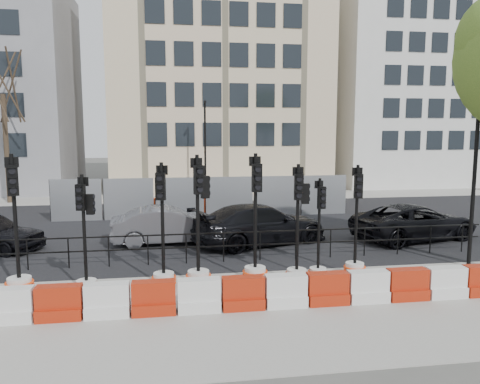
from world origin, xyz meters
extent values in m
plane|color=#51514C|center=(0.00, 0.00, 0.00)|extent=(120.00, 120.00, 0.00)
cube|color=gray|center=(0.00, -3.00, 0.01)|extent=(40.00, 6.00, 0.02)
cube|color=black|center=(0.00, 7.00, 0.01)|extent=(40.00, 14.00, 0.03)
cube|color=gray|center=(0.00, 16.00, 0.01)|extent=(40.00, 4.00, 0.02)
cube|color=beige|center=(2.00, 22.00, 9.00)|extent=(15.00, 10.00, 18.00)
cube|color=silver|center=(17.00, 22.00, 8.00)|extent=(12.00, 9.00, 16.00)
cylinder|color=black|center=(-6.00, 1.20, 0.50)|extent=(0.04, 0.04, 1.00)
cylinder|color=black|center=(-4.80, 1.20, 0.50)|extent=(0.04, 0.04, 1.00)
cylinder|color=black|center=(-3.60, 1.20, 0.50)|extent=(0.04, 0.04, 1.00)
cylinder|color=black|center=(-2.40, 1.20, 0.50)|extent=(0.04, 0.04, 1.00)
cylinder|color=black|center=(-1.20, 1.20, 0.50)|extent=(0.04, 0.04, 1.00)
cylinder|color=black|center=(0.00, 1.20, 0.50)|extent=(0.04, 0.04, 1.00)
cylinder|color=black|center=(1.20, 1.20, 0.50)|extent=(0.04, 0.04, 1.00)
cylinder|color=black|center=(2.40, 1.20, 0.50)|extent=(0.04, 0.04, 1.00)
cylinder|color=black|center=(3.60, 1.20, 0.50)|extent=(0.04, 0.04, 1.00)
cylinder|color=black|center=(4.80, 1.20, 0.50)|extent=(0.04, 0.04, 1.00)
cylinder|color=black|center=(6.00, 1.20, 0.50)|extent=(0.04, 0.04, 1.00)
cylinder|color=black|center=(7.20, 1.20, 0.50)|extent=(0.04, 0.04, 1.00)
cylinder|color=black|center=(8.40, 1.20, 0.50)|extent=(0.04, 0.04, 1.00)
cube|color=black|center=(0.00, 1.20, 0.98)|extent=(18.00, 0.04, 0.04)
cube|color=black|center=(0.00, 1.20, 0.55)|extent=(18.00, 0.04, 0.04)
cube|color=#989BA0|center=(-6.00, 9.00, 1.00)|extent=(2.30, 0.05, 2.00)
cylinder|color=black|center=(-7.15, 9.00, 1.00)|extent=(0.05, 0.05, 2.00)
cube|color=#989BA0|center=(-3.60, 9.00, 1.00)|extent=(2.30, 0.05, 2.00)
cylinder|color=black|center=(-4.75, 9.00, 1.00)|extent=(0.05, 0.05, 2.00)
cube|color=#989BA0|center=(-1.20, 9.00, 1.00)|extent=(2.30, 0.05, 2.00)
cylinder|color=black|center=(-2.35, 9.00, 1.00)|extent=(0.05, 0.05, 2.00)
cube|color=#989BA0|center=(1.20, 9.00, 1.00)|extent=(2.30, 0.05, 2.00)
cylinder|color=black|center=(0.05, 9.00, 1.00)|extent=(0.05, 0.05, 2.00)
cube|color=#989BA0|center=(3.60, 9.00, 1.00)|extent=(2.30, 0.05, 2.00)
cylinder|color=black|center=(2.45, 9.00, 1.00)|extent=(0.05, 0.05, 2.00)
cube|color=#989BA0|center=(6.00, 9.00, 1.00)|extent=(2.30, 0.05, 2.00)
cylinder|color=black|center=(4.85, 9.00, 1.00)|extent=(0.05, 0.05, 2.00)
cube|color=red|center=(-4.00, 10.50, 0.40)|extent=(1.00, 0.40, 0.80)
cube|color=red|center=(-2.00, 10.50, 0.40)|extent=(1.00, 0.40, 0.80)
cube|color=red|center=(0.00, 10.50, 0.40)|extent=(1.00, 0.40, 0.80)
cube|color=red|center=(2.00, 10.50, 0.40)|extent=(1.00, 0.40, 0.80)
cylinder|color=black|center=(0.50, 15.00, 3.00)|extent=(0.12, 0.12, 6.00)
cube|color=black|center=(0.50, 14.75, 5.90)|extent=(0.12, 0.50, 0.12)
cylinder|color=black|center=(7.50, -0.50, 3.00)|extent=(0.12, 0.12, 6.00)
cylinder|color=#473828|center=(-11.00, 15.50, 3.15)|extent=(0.28, 0.28, 6.30)
cube|color=silver|center=(-5.25, -2.80, 0.15)|extent=(1.00, 0.50, 0.30)
cube|color=silver|center=(-5.25, -2.80, 0.55)|extent=(1.00, 0.35, 0.50)
cube|color=#B0240E|center=(-4.20, -2.80, 0.15)|extent=(1.00, 0.50, 0.30)
cube|color=#B0240E|center=(-4.20, -2.80, 0.55)|extent=(1.00, 0.35, 0.50)
cube|color=silver|center=(-3.15, -2.80, 0.15)|extent=(1.00, 0.50, 0.30)
cube|color=silver|center=(-3.15, -2.80, 0.55)|extent=(1.00, 0.35, 0.50)
cube|color=#B0240E|center=(-2.10, -2.80, 0.15)|extent=(1.00, 0.50, 0.30)
cube|color=#B0240E|center=(-2.10, -2.80, 0.55)|extent=(1.00, 0.35, 0.50)
cube|color=silver|center=(-1.05, -2.80, 0.15)|extent=(1.00, 0.50, 0.30)
cube|color=silver|center=(-1.05, -2.80, 0.55)|extent=(1.00, 0.35, 0.50)
cube|color=#B0240E|center=(0.00, -2.80, 0.15)|extent=(1.00, 0.50, 0.30)
cube|color=#B0240E|center=(0.00, -2.80, 0.55)|extent=(1.00, 0.35, 0.50)
cube|color=silver|center=(1.05, -2.80, 0.15)|extent=(1.00, 0.50, 0.30)
cube|color=silver|center=(1.05, -2.80, 0.55)|extent=(1.00, 0.35, 0.50)
cube|color=#B0240E|center=(2.10, -2.80, 0.15)|extent=(1.00, 0.50, 0.30)
cube|color=#B0240E|center=(2.10, -2.80, 0.55)|extent=(1.00, 0.35, 0.50)
cube|color=silver|center=(3.15, -2.80, 0.15)|extent=(1.00, 0.50, 0.30)
cube|color=silver|center=(3.15, -2.80, 0.55)|extent=(1.00, 0.35, 0.50)
cube|color=#B0240E|center=(4.20, -2.80, 0.15)|extent=(1.00, 0.50, 0.30)
cube|color=#B0240E|center=(4.20, -2.80, 0.55)|extent=(1.00, 0.35, 0.50)
cube|color=silver|center=(5.25, -2.80, 0.15)|extent=(1.00, 0.50, 0.30)
cube|color=silver|center=(5.25, -2.80, 0.55)|extent=(1.00, 0.35, 0.50)
cylinder|color=silver|center=(-5.63, -0.88, 0.22)|extent=(0.60, 0.60, 0.45)
torus|color=#F6430D|center=(-5.63, -0.88, 0.13)|extent=(0.72, 0.72, 0.06)
torus|color=#F6430D|center=(-5.63, -0.88, 0.22)|extent=(0.72, 0.72, 0.06)
torus|color=#F6430D|center=(-5.63, -0.88, 0.31)|extent=(0.72, 0.72, 0.06)
cylinder|color=black|center=(-5.63, -0.88, 2.01)|extent=(0.10, 0.10, 3.34)
cube|color=black|center=(-5.59, -1.01, 3.01)|extent=(0.30, 0.23, 0.78)
cylinder|color=black|center=(-5.56, -1.09, 2.76)|extent=(0.18, 0.10, 0.17)
cylinder|color=black|center=(-5.56, -1.09, 3.01)|extent=(0.18, 0.10, 0.17)
cylinder|color=black|center=(-5.56, -1.09, 3.25)|extent=(0.18, 0.10, 0.17)
cube|color=black|center=(-5.64, -0.82, 3.45)|extent=(0.33, 0.13, 0.27)
cylinder|color=silver|center=(-3.88, -1.18, 0.19)|extent=(0.52, 0.52, 0.38)
torus|color=#F6430D|center=(-3.88, -1.18, 0.11)|extent=(0.62, 0.62, 0.05)
torus|color=#F6430D|center=(-3.88, -1.18, 0.19)|extent=(0.62, 0.62, 0.05)
torus|color=#F6430D|center=(-3.88, -1.18, 0.27)|extent=(0.62, 0.62, 0.05)
cylinder|color=black|center=(-3.88, -1.18, 1.72)|extent=(0.09, 0.09, 2.87)
cube|color=black|center=(-3.91, -1.29, 2.58)|extent=(0.26, 0.19, 0.67)
cylinder|color=black|center=(-3.93, -1.37, 2.37)|extent=(0.15, 0.08, 0.14)
cylinder|color=black|center=(-3.93, -1.37, 2.58)|extent=(0.15, 0.08, 0.14)
cylinder|color=black|center=(-3.93, -1.37, 2.79)|extent=(0.15, 0.08, 0.14)
cube|color=black|center=(-3.87, -1.13, 2.96)|extent=(0.28, 0.10, 0.23)
cube|color=black|center=(-3.70, -1.23, 2.39)|extent=(0.22, 0.17, 0.53)
cylinder|color=silver|center=(-1.89, -0.95, 0.21)|extent=(0.56, 0.56, 0.41)
torus|color=#F6430D|center=(-1.89, -0.95, 0.12)|extent=(0.67, 0.67, 0.05)
torus|color=#F6430D|center=(-1.89, -0.95, 0.21)|extent=(0.67, 0.67, 0.05)
torus|color=#F6430D|center=(-1.89, -0.95, 0.29)|extent=(0.67, 0.67, 0.05)
cylinder|color=black|center=(-1.89, -0.95, 1.87)|extent=(0.09, 0.09, 3.11)
cube|color=black|center=(-1.92, -1.08, 2.80)|extent=(0.27, 0.20, 0.73)
cylinder|color=black|center=(-1.94, -1.16, 2.57)|extent=(0.16, 0.08, 0.16)
cylinder|color=black|center=(-1.94, -1.16, 2.80)|extent=(0.16, 0.08, 0.16)
cylinder|color=black|center=(-1.94, -1.16, 3.03)|extent=(0.16, 0.08, 0.16)
cube|color=black|center=(-1.88, -0.89, 3.21)|extent=(0.31, 0.10, 0.25)
cylinder|color=silver|center=(-0.95, -0.98, 0.22)|extent=(0.59, 0.59, 0.44)
torus|color=#F6430D|center=(-0.95, -0.98, 0.13)|extent=(0.71, 0.71, 0.05)
torus|color=#F6430D|center=(-0.95, -0.98, 0.22)|extent=(0.71, 0.71, 0.05)
torus|color=#F6430D|center=(-0.95, -0.98, 0.31)|extent=(0.71, 0.71, 0.05)
cylinder|color=black|center=(-0.95, -0.98, 1.97)|extent=(0.10, 0.10, 3.29)
cube|color=black|center=(-0.92, -1.10, 2.96)|extent=(0.29, 0.22, 0.77)
cylinder|color=black|center=(-0.89, -1.19, 2.72)|extent=(0.17, 0.10, 0.16)
cylinder|color=black|center=(-0.89, -1.19, 2.96)|extent=(0.17, 0.10, 0.16)
cylinder|color=black|center=(-0.89, -1.19, 3.20)|extent=(0.17, 0.10, 0.16)
cube|color=black|center=(-0.97, -0.91, 3.40)|extent=(0.33, 0.12, 0.26)
cube|color=black|center=(-0.74, -0.92, 2.74)|extent=(0.25, 0.20, 0.60)
cylinder|color=silver|center=(0.65, -0.87, 0.22)|extent=(0.60, 0.60, 0.44)
torus|color=#F6430D|center=(0.65, -0.87, 0.13)|extent=(0.72, 0.72, 0.06)
torus|color=#F6430D|center=(0.65, -0.87, 0.22)|extent=(0.72, 0.72, 0.06)
torus|color=#F6430D|center=(0.65, -0.87, 0.31)|extent=(0.72, 0.72, 0.06)
cylinder|color=black|center=(0.65, -0.87, 1.98)|extent=(0.10, 0.10, 3.31)
cube|color=black|center=(0.67, -1.00, 2.98)|extent=(0.28, 0.18, 0.77)
cylinder|color=black|center=(0.68, -1.09, 2.73)|extent=(0.17, 0.07, 0.17)
cylinder|color=black|center=(0.68, -1.09, 2.98)|extent=(0.17, 0.07, 0.17)
cylinder|color=black|center=(0.68, -1.09, 3.22)|extent=(0.17, 0.07, 0.17)
cube|color=black|center=(0.64, -0.80, 3.42)|extent=(0.33, 0.07, 0.26)
cylinder|color=silver|center=(1.79, -1.14, 0.20)|extent=(0.55, 0.55, 0.41)
torus|color=#F6430D|center=(1.79, -1.14, 0.12)|extent=(0.66, 0.66, 0.05)
torus|color=#F6430D|center=(1.79, -1.14, 0.20)|extent=(0.66, 0.66, 0.05)
torus|color=#F6430D|center=(1.79, -1.14, 0.28)|extent=(0.66, 0.66, 0.05)
cylinder|color=black|center=(1.79, -1.14, 1.83)|extent=(0.09, 0.09, 3.04)
cube|color=black|center=(1.77, -1.26, 2.74)|extent=(0.26, 0.17, 0.71)
cylinder|color=black|center=(1.76, -1.34, 2.52)|extent=(0.16, 0.07, 0.15)
cylinder|color=black|center=(1.76, -1.34, 2.74)|extent=(0.16, 0.07, 0.15)
cylinder|color=black|center=(1.76, -1.34, 2.96)|extent=(0.16, 0.07, 0.15)
cube|color=black|center=(1.79, -1.08, 3.14)|extent=(0.31, 0.07, 0.24)
cube|color=black|center=(1.99, -1.16, 2.54)|extent=(0.22, 0.16, 0.56)
cylinder|color=silver|center=(2.46, -0.96, 0.18)|extent=(0.48, 0.48, 0.36)
torus|color=#F6430D|center=(2.46, -0.96, 0.11)|extent=(0.58, 0.58, 0.04)
torus|color=#F6430D|center=(2.46, -0.96, 0.18)|extent=(0.58, 0.58, 0.04)
torus|color=#F6430D|center=(2.46, -0.96, 0.25)|extent=(0.58, 0.58, 0.04)
cylinder|color=black|center=(2.46, -0.96, 1.60)|extent=(0.08, 0.08, 2.66)
cube|color=black|center=(2.49, -1.06, 2.40)|extent=(0.23, 0.17, 0.62)
cylinder|color=black|center=(2.50, -1.13, 2.20)|extent=(0.14, 0.07, 0.13)
cylinder|color=black|center=(2.50, -1.13, 2.40)|extent=(0.14, 0.07, 0.13)
cylinder|color=black|center=(2.50, -1.13, 2.59)|extent=(0.14, 0.07, 0.13)
cube|color=black|center=(2.45, -0.91, 2.75)|extent=(0.27, 0.08, 0.21)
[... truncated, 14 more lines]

